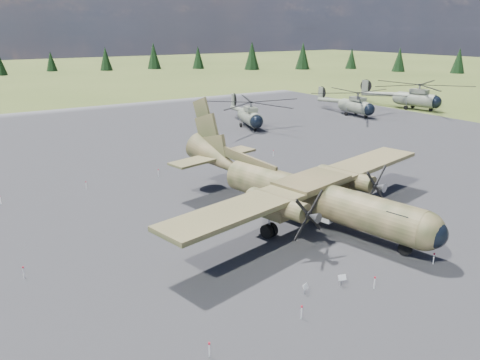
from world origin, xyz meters
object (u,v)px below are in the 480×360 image
helicopter_near (250,109)px  helicopter_far (417,91)px  helicopter_mid (356,99)px  transport_plane (301,188)px

helicopter_near → helicopter_far: size_ratio=0.87×
helicopter_mid → transport_plane: bearing=-137.8°
helicopter_near → transport_plane: bearing=-101.4°
helicopter_near → helicopter_mid: bearing=12.6°
transport_plane → helicopter_mid: (41.31, 33.45, 0.36)m
transport_plane → helicopter_mid: bearing=27.0°
transport_plane → helicopter_near: size_ratio=1.34×
transport_plane → helicopter_far: (57.09, 32.08, 0.83)m
transport_plane → helicopter_far: size_ratio=1.17×
helicopter_near → helicopter_mid: size_ratio=1.04×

